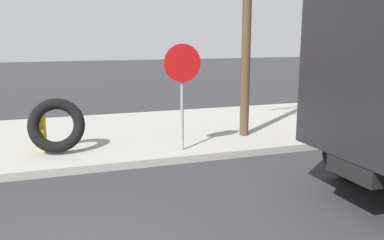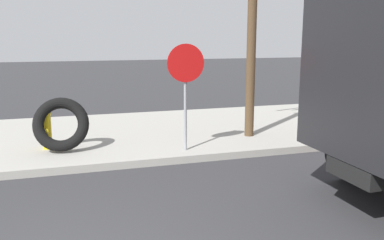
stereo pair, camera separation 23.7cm
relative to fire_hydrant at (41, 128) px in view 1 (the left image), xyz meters
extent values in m
cube|color=#99968E|center=(0.22, 1.13, -0.54)|extent=(36.00, 5.00, 0.15)
cylinder|color=yellow|center=(0.00, 0.01, -0.11)|extent=(0.19, 0.19, 0.70)
sphere|color=yellow|center=(0.00, 0.01, 0.29)|extent=(0.22, 0.22, 0.22)
cylinder|color=yellow|center=(0.00, -0.16, -0.03)|extent=(0.08, 0.15, 0.08)
cylinder|color=yellow|center=(0.00, 0.18, -0.03)|extent=(0.08, 0.15, 0.08)
cylinder|color=yellow|center=(0.00, -0.16, -0.11)|extent=(0.10, 0.15, 0.10)
torus|color=black|center=(0.29, -0.26, 0.10)|extent=(1.18, 0.76, 1.12)
cylinder|color=gray|center=(2.73, -0.92, 0.62)|extent=(0.06, 0.06, 2.17)
cylinder|color=red|center=(2.73, -0.96, 1.32)|extent=(0.76, 0.02, 0.76)
cylinder|color=black|center=(5.14, -3.16, -0.06)|extent=(1.10, 0.31, 1.10)
cylinder|color=#4C3823|center=(4.51, -0.15, 1.83)|extent=(0.21, 0.21, 4.58)
camera|label=1|loc=(0.21, -8.81, 1.85)|focal=38.83mm
camera|label=2|loc=(0.43, -8.88, 1.85)|focal=38.83mm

